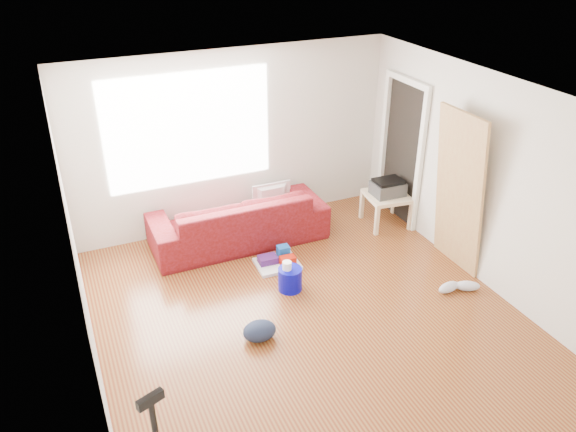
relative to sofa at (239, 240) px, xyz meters
name	(u,v)px	position (x,y,z in m)	size (l,w,h in m)	color
room	(313,214)	(0.23, -1.80, 1.25)	(4.51, 5.01, 2.51)	maroon
sofa	(239,240)	(0.00, 0.00, 0.00)	(2.36, 0.92, 0.69)	#4E0703
tv_stand	(273,214)	(0.63, 0.27, 0.15)	(0.86, 0.65, 0.29)	black
tv	(273,195)	(0.63, 0.27, 0.45)	(0.57, 0.08, 0.33)	black
side_table	(387,199)	(2.11, -0.39, 0.39)	(0.64, 0.64, 0.47)	beige
printer	(388,187)	(2.11, -0.39, 0.58)	(0.45, 0.35, 0.23)	#383838
bucket	(290,289)	(0.19, -1.32, 0.00)	(0.29, 0.29, 0.29)	#0506A2
toilet_paper	(287,276)	(0.15, -1.31, 0.19)	(0.11, 0.11, 0.10)	white
cleaning_tray	(278,261)	(0.26, -0.77, 0.06)	(0.56, 0.46, 0.20)	white
backpack	(260,338)	(-0.47, -2.01, 0.00)	(0.36, 0.29, 0.20)	#131D35
sneakers	(458,287)	(2.01, -2.16, 0.06)	(0.54, 0.28, 0.12)	silver
door_panel	(448,263)	(2.29, -1.62, 0.00)	(0.04, 0.82, 2.05)	#AB7346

